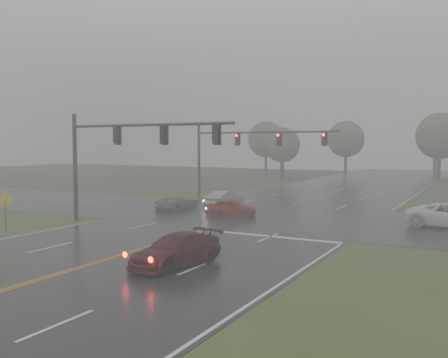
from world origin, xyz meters
The scene contains 16 objects.
ground centered at (0.00, 0.00, 0.00)m, with size 180.00×180.00×0.00m, color #2E491F.
main_road centered at (0.00, 20.00, 0.00)m, with size 18.00×160.00×0.02m, color black.
cross_street centered at (0.00, 22.00, 0.00)m, with size 120.00×14.00×0.02m, color black.
stop_bar centered at (4.50, 14.40, 0.00)m, with size 8.50×0.50×0.01m, color silver.
sedan_maroon centered at (3.52, 5.86, 0.00)m, with size 1.98×4.87×1.41m, color #320909.
sedan_red centered at (-1.47, 20.82, 0.00)m, with size 1.54×3.82×1.30m, color maroon.
sedan_silver centered at (-4.39, 25.14, 0.00)m, with size 1.51×4.34×1.43m, color #95979C.
car_grey centered at (-7.31, 22.24, 0.00)m, with size 1.94×4.22×1.17m, color slate.
signal_gantry_near centered at (-6.30, 13.57, 5.31)m, with size 12.86×0.33×7.59m.
signal_gantry_far centered at (-5.66, 30.52, 5.27)m, with size 14.47×0.38×7.45m.
sign_diamond_west centered at (-10.66, 8.08, 1.71)m, with size 1.03×0.29×2.53m.
tree_nw_a centered at (-13.20, 60.59, 5.33)m, with size 5.53×5.53×8.12m.
tree_ne_a centered at (8.86, 67.73, 6.66)m, with size 6.90×6.90×10.13m.
tree_n_mid centered at (-7.41, 76.67, 6.36)m, with size 6.58×6.58×9.67m.
tree_nw_b centered at (-20.33, 70.56, 6.32)m, with size 6.54×6.54×9.60m.
tree_n_far centered at (6.26, 89.12, 6.45)m, with size 6.67×6.67×9.80m.
Camera 1 is at (15.87, -12.50, 5.45)m, focal length 40.00 mm.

